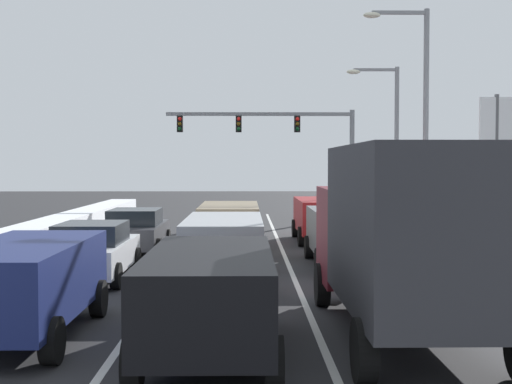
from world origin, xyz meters
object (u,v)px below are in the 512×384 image
at_px(suv_red_right_lane_third, 322,216).
at_px(suv_navy_left_lane_nearest, 23,280).
at_px(suv_gray_right_lane_second, 346,232).
at_px(suv_silver_center_lane_second, 224,244).
at_px(traffic_light_gantry, 286,135).
at_px(street_lamp_right_far, 389,130).
at_px(sedan_white_left_lane_second, 93,251).
at_px(sedan_charcoal_left_lane_third, 136,231).
at_px(street_lamp_right_mid, 418,104).
at_px(box_truck_right_lane_nearest, 406,231).
at_px(suv_tan_center_lane_third, 229,224).
at_px(suv_black_center_lane_nearest, 210,293).

xyz_separation_m(suv_red_right_lane_third, suv_navy_left_lane_nearest, (-6.93, -15.39, 0.00)).
relative_size(suv_gray_right_lane_second, suv_silver_center_lane_second, 1.00).
height_order(traffic_light_gantry, street_lamp_right_far, street_lamp_right_far).
bearing_deg(sedan_white_left_lane_second, suv_gray_right_lane_second, 18.65).
relative_size(sedan_white_left_lane_second, sedan_charcoal_left_lane_third, 1.00).
xyz_separation_m(sedan_charcoal_left_lane_third, street_lamp_right_far, (11.04, 11.29, 4.00)).
xyz_separation_m(suv_navy_left_lane_nearest, street_lamp_right_mid, (10.80, 15.92, 4.43)).
xyz_separation_m(sedan_charcoal_left_lane_third, street_lamp_right_mid, (10.69, 3.96, 4.68)).
bearing_deg(suv_red_right_lane_third, suv_navy_left_lane_nearest, -114.24).
xyz_separation_m(suv_silver_center_lane_second, traffic_light_gantry, (2.93, 23.03, 3.72)).
relative_size(suv_red_right_lane_third, suv_silver_center_lane_second, 1.00).
bearing_deg(sedan_white_left_lane_second, suv_red_right_lane_third, 52.09).
distance_m(suv_red_right_lane_third, sedan_charcoal_left_lane_third, 7.63).
bearing_deg(box_truck_right_lane_nearest, suv_tan_center_lane_third, 105.61).
height_order(sedan_white_left_lane_second, street_lamp_right_mid, street_lamp_right_mid).
bearing_deg(suv_red_right_lane_third, street_lamp_right_far, 61.74).
bearing_deg(suv_tan_center_lane_third, sedan_white_left_lane_second, -123.00).
distance_m(suv_tan_center_lane_third, sedan_charcoal_left_lane_third, 3.25).
bearing_deg(suv_gray_right_lane_second, street_lamp_right_mid, 61.72).
xyz_separation_m(suv_black_center_lane_nearest, traffic_light_gantry, (2.94, 29.98, 3.72)).
bearing_deg(street_lamp_right_mid, box_truck_right_lane_nearest, -104.30).
bearing_deg(street_lamp_right_far, suv_navy_left_lane_nearest, -115.63).
bearing_deg(suv_silver_center_lane_second, sedan_white_left_lane_second, 170.14).
distance_m(suv_gray_right_lane_second, sedan_charcoal_left_lane_third, 7.54).
relative_size(sedan_white_left_lane_second, street_lamp_right_far, 0.57).
relative_size(box_truck_right_lane_nearest, sedan_white_left_lane_second, 1.60).
bearing_deg(street_lamp_right_far, sedan_white_left_lane_second, -123.70).
height_order(suv_gray_right_lane_second, street_lamp_right_far, street_lamp_right_far).
distance_m(suv_black_center_lane_nearest, sedan_charcoal_left_lane_third, 13.59).
xyz_separation_m(suv_tan_center_lane_third, sedan_white_left_lane_second, (-3.49, -5.38, -0.25)).
relative_size(suv_tan_center_lane_third, sedan_white_left_lane_second, 1.09).
height_order(sedan_white_left_lane_second, sedan_charcoal_left_lane_third, same).
bearing_deg(suv_black_center_lane_nearest, sedan_white_left_lane_second, 114.77).
bearing_deg(box_truck_right_lane_nearest, suv_black_center_lane_nearest, -163.36).
distance_m(box_truck_right_lane_nearest, suv_navy_left_lane_nearest, 6.74).
height_order(suv_silver_center_lane_second, sedan_white_left_lane_second, suv_silver_center_lane_second).
height_order(suv_black_center_lane_nearest, suv_tan_center_lane_third, same).
distance_m(suv_red_right_lane_third, suv_navy_left_lane_nearest, 16.88).
bearing_deg(box_truck_right_lane_nearest, suv_navy_left_lane_nearest, 177.90).
distance_m(sedan_white_left_lane_second, traffic_light_gantry, 23.66).
height_order(suv_navy_left_lane_nearest, traffic_light_gantry, traffic_light_gantry).
distance_m(suv_tan_center_lane_third, sedan_white_left_lane_second, 6.42).
bearing_deg(suv_gray_right_lane_second, box_truck_right_lane_nearest, -91.45).
xyz_separation_m(suv_navy_left_lane_nearest, sedan_charcoal_left_lane_third, (0.12, 11.96, -0.25)).
distance_m(box_truck_right_lane_nearest, suv_black_center_lane_nearest, 3.60).
bearing_deg(suv_red_right_lane_third, suv_gray_right_lane_second, -90.20).
relative_size(suv_red_right_lane_third, traffic_light_gantry, 0.45).
relative_size(box_truck_right_lane_nearest, suv_gray_right_lane_second, 1.47).
height_order(box_truck_right_lane_nearest, street_lamp_right_mid, street_lamp_right_mid).
xyz_separation_m(suv_gray_right_lane_second, street_lamp_right_far, (4.25, 14.56, 3.75)).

